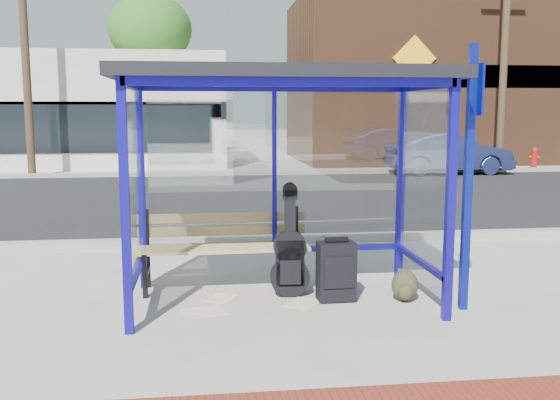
{
  "coord_description": "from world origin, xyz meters",
  "views": [
    {
      "loc": [
        -0.81,
        -6.31,
        2.01
      ],
      "look_at": [
        -0.0,
        0.2,
        1.06
      ],
      "focal_mm": 40.0,
      "sensor_mm": 36.0,
      "label": 1
    }
  ],
  "objects": [
    {
      "name": "ground",
      "position": [
        0.0,
        0.0,
        0.0
      ],
      "size": [
        120.0,
        120.0,
        0.0
      ],
      "primitive_type": "plane",
      "color": "#B2ADA0",
      "rests_on": "ground"
    },
    {
      "name": "curb_near",
      "position": [
        0.0,
        2.9,
        0.06
      ],
      "size": [
        60.0,
        0.25,
        0.12
      ],
      "primitive_type": "cube",
      "color": "gray",
      "rests_on": "ground"
    },
    {
      "name": "street_asphalt",
      "position": [
        0.0,
        8.0,
        0.0
      ],
      "size": [
        60.0,
        10.0,
        0.0
      ],
      "primitive_type": "cube",
      "color": "black",
      "rests_on": "ground"
    },
    {
      "name": "curb_far",
      "position": [
        0.0,
        13.1,
        0.06
      ],
      "size": [
        60.0,
        0.25,
        0.12
      ],
      "primitive_type": "cube",
      "color": "gray",
      "rests_on": "ground"
    },
    {
      "name": "far_sidewalk",
      "position": [
        0.0,
        15.0,
        0.0
      ],
      "size": [
        60.0,
        4.0,
        0.01
      ],
      "primitive_type": "cube",
      "color": "#B2ADA0",
      "rests_on": "ground"
    },
    {
      "name": "bus_shelter",
      "position": [
        0.0,
        0.07,
        2.07
      ],
      "size": [
        3.3,
        1.8,
        2.42
      ],
      "color": "#140EA1",
      "rests_on": "ground"
    },
    {
      "name": "storefront_brown",
      "position": [
        8.0,
        18.49,
        3.2
      ],
      "size": [
        10.0,
        7.08,
        6.4
      ],
      "color": "#59331E",
      "rests_on": "ground"
    },
    {
      "name": "tree_mid",
      "position": [
        -3.0,
        22.0,
        5.45
      ],
      "size": [
        3.6,
        3.6,
        7.03
      ],
      "color": "#4C3826",
      "rests_on": "ground"
    },
    {
      "name": "tree_right",
      "position": [
        12.5,
        22.0,
        5.45
      ],
      "size": [
        3.6,
        3.6,
        7.03
      ],
      "color": "#4C3826",
      "rests_on": "ground"
    },
    {
      "name": "utility_pole_west",
      "position": [
        -6.0,
        13.4,
        4.11
      ],
      "size": [
        1.6,
        0.24,
        8.0
      ],
      "color": "#4C3826",
      "rests_on": "ground"
    },
    {
      "name": "utility_pole_east",
      "position": [
        9.0,
        13.4,
        4.11
      ],
      "size": [
        1.6,
        0.24,
        8.0
      ],
      "color": "#4C3826",
      "rests_on": "ground"
    },
    {
      "name": "bench",
      "position": [
        -0.6,
        0.62,
        0.51
      ],
      "size": [
        1.93,
        0.49,
        0.91
      ],
      "rotation": [
        0.0,
        0.0,
        0.01
      ],
      "color": "black",
      "rests_on": "ground"
    },
    {
      "name": "guitar_bag",
      "position": [
        0.11,
        0.21,
        0.43
      ],
      "size": [
        0.43,
        0.14,
        1.17
      ],
      "rotation": [
        0.0,
        0.0,
        -0.05
      ],
      "color": "black",
      "rests_on": "ground"
    },
    {
      "name": "suitcase",
      "position": [
        0.57,
        -0.0,
        0.32
      ],
      "size": [
        0.4,
        0.27,
        0.69
      ],
      "rotation": [
        0.0,
        0.0,
        0.03
      ],
      "color": "black",
      "rests_on": "ground"
    },
    {
      "name": "backpack",
      "position": [
        1.3,
        -0.11,
        0.16
      ],
      "size": [
        0.32,
        0.3,
        0.34
      ],
      "rotation": [
        0.0,
        0.0,
        -0.23
      ],
      "color": "#2E2D19",
      "rests_on": "ground"
    },
    {
      "name": "sign_post",
      "position": [
        1.81,
        -0.44,
        1.49
      ],
      "size": [
        0.11,
        0.33,
        2.65
      ],
      "rotation": [
        0.0,
        0.0,
        -0.06
      ],
      "color": "navy",
      "rests_on": "ground"
    },
    {
      "name": "newspaper_a",
      "position": [
        -0.63,
        0.21,
        0.0
      ],
      "size": [
        0.39,
        0.42,
        0.01
      ],
      "primitive_type": "cube",
      "rotation": [
        0.0,
        0.0,
        1.1
      ],
      "color": "white",
      "rests_on": "ground"
    },
    {
      "name": "newspaper_b",
      "position": [
        -0.83,
        -0.23,
        0.0
      ],
      "size": [
        0.48,
        0.41,
        0.01
      ],
      "primitive_type": "cube",
      "rotation": [
        0.0,
        0.0,
        0.25
      ],
      "color": "white",
      "rests_on": "ground"
    },
    {
      "name": "newspaper_c",
      "position": [
        0.2,
        -0.08,
        0.0
      ],
      "size": [
        0.47,
        0.48,
        0.01
      ],
      "primitive_type": "cube",
      "rotation": [
        0.0,
        0.0,
        0.95
      ],
      "color": "white",
      "rests_on": "ground"
    },
    {
      "name": "parked_car",
      "position": [
        6.94,
        12.68,
        0.64
      ],
      "size": [
        3.93,
        1.43,
        1.29
      ],
      "primitive_type": "imported",
      "rotation": [
        0.0,
        0.0,
        1.59
      ],
      "color": "#1A234B",
      "rests_on": "ground"
    },
    {
      "name": "fire_hydrant",
      "position": [
        10.6,
        14.04,
        0.41
      ],
      "size": [
        0.34,
        0.22,
        0.75
      ],
      "rotation": [
        0.0,
        0.0,
        -0.39
      ],
      "color": "#AA160C",
      "rests_on": "ground"
    }
  ]
}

